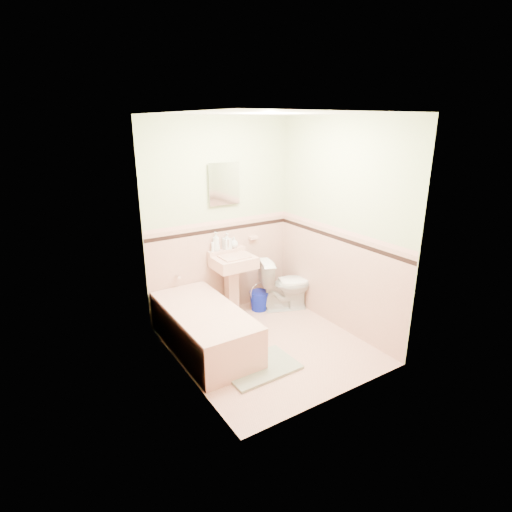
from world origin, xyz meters
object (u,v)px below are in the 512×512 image
bathtub (204,330)px  sink (234,286)px  medicine_cabinet (224,184)px  soap_bottle_right (234,242)px  soap_bottle_left (216,241)px  shoe (252,359)px  toilet (286,284)px  soap_bottle_mid (227,241)px  bucket (259,301)px

bathtub → sink: (0.68, 0.53, 0.18)m
medicine_cabinet → soap_bottle_right: bearing=-15.1°
soap_bottle_left → shoe: bearing=-101.6°
sink → toilet: 0.72m
soap_bottle_left → soap_bottle_mid: bearing=0.0°
soap_bottle_mid → soap_bottle_right: size_ratio=1.50×
toilet → sink: bearing=95.1°
soap_bottle_left → bucket: size_ratio=0.94×
bathtub → soap_bottle_mid: bearing=45.9°
soap_bottle_mid → shoe: (-0.42, -1.27, -0.91)m
toilet → bathtub: bearing=124.0°
sink → toilet: (0.69, -0.18, -0.06)m
sink → shoe: bearing=-110.5°
bathtub → soap_bottle_right: bearing=41.9°
soap_bottle_right → bathtub: bearing=-138.1°
bathtub → toilet: bearing=14.2°
shoe → soap_bottle_left: bearing=95.4°
medicine_cabinet → soap_bottle_right: 0.77m
bathtub → soap_bottle_right: size_ratio=10.71×
sink → soap_bottle_right: bearing=58.3°
medicine_cabinet → soap_bottle_left: bearing=-168.5°
sink → bathtub: bearing=-142.1°
sink → shoe: size_ratio=5.43×
soap_bottle_right → soap_bottle_mid: bearing=180.0°
medicine_cabinet → soap_bottle_right: medicine_cabinet is taller
shoe → bucket: bearing=70.8°
sink → soap_bottle_right: (0.11, 0.18, 0.53)m
sink → bucket: (0.36, -0.04, -0.28)m
sink → shoe: sink is taller
soap_bottle_right → shoe: soap_bottle_right is taller
toilet → shoe: size_ratio=4.66×
shoe → medicine_cabinet: bearing=89.6°
soap_bottle_mid → toilet: bearing=-27.9°
medicine_cabinet → bucket: size_ratio=1.83×
soap_bottle_left → soap_bottle_mid: (0.16, 0.00, -0.02)m
soap_bottle_right → bucket: (0.25, -0.22, -0.81)m
bathtub → soap_bottle_mid: size_ratio=7.16×
soap_bottle_right → toilet: bearing=-32.0°
medicine_cabinet → toilet: medicine_cabinet is taller
medicine_cabinet → soap_bottle_mid: medicine_cabinet is taller
medicine_cabinet → soap_bottle_left: (-0.15, -0.03, -0.71)m
bucket → shoe: 1.31m
soap_bottle_left → toilet: 1.12m
shoe → soap_bottle_right: bearing=84.8°
medicine_cabinet → soap_bottle_left: 0.73m
bucket → soap_bottle_mid: bearing=148.7°
soap_bottle_right → sink: bearing=-121.7°
soap_bottle_right → toilet: soap_bottle_right is taller
bathtub → toilet: toilet is taller
bathtub → soap_bottle_right: 1.28m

